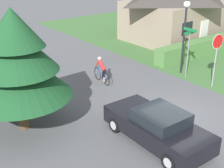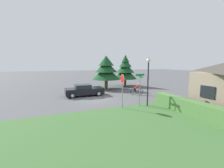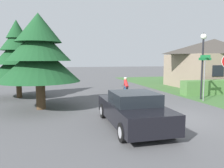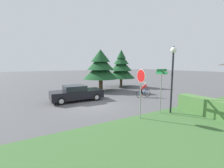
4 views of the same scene
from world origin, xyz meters
name	(u,v)px [view 1 (image 1 of 4)]	position (x,y,z in m)	size (l,w,h in m)	color
ground_plane	(178,118)	(0.00, 0.00, 0.00)	(140.00, 140.00, 0.00)	#515154
cottage_house	(175,10)	(9.96, 9.30, 2.38)	(8.18, 6.45, 4.80)	gray
hedge_row	(208,45)	(9.11, 5.21, 0.54)	(10.13, 0.90, 1.08)	#4C7A3D
sedan_left_lane	(157,127)	(-2.11, -0.72, 0.66)	(1.97, 4.46, 1.38)	black
cyclist	(102,71)	(-0.28, 5.40, 0.68)	(0.44, 1.69, 1.43)	black
stop_sign	(217,50)	(4.09, 1.22, 2.09)	(0.78, 0.10, 2.92)	gray
street_lamp	(185,21)	(4.33, 3.63, 3.13)	(0.38, 0.38, 4.35)	black
street_name_sign	(189,44)	(4.02, 2.99, 1.99)	(0.90, 0.90, 2.89)	gray
conifer_tall_near	(16,60)	(-5.72, 3.42, 2.97)	(4.17, 4.17, 4.99)	#4C3823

